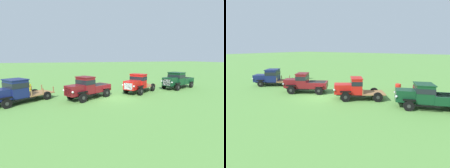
# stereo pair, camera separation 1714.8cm
# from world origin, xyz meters

# --- Properties ---
(ground_plane) EXTENTS (240.00, 240.00, 0.00)m
(ground_plane) POSITION_xyz_m (0.00, 0.00, 0.00)
(ground_plane) COLOR #5B9342
(vintage_truck_foreground_near) EXTENTS (5.64, 4.79, 2.13)m
(vintage_truck_foreground_near) POSITION_xyz_m (-8.65, 0.48, 1.13)
(vintage_truck_foreground_near) COLOR black
(vintage_truck_foreground_near) RESTS_ON ground
(vintage_truck_second_in_line) EXTENTS (4.91, 3.74, 2.18)m
(vintage_truck_second_in_line) POSITION_xyz_m (-2.26, 0.30, 1.11)
(vintage_truck_second_in_line) COLOR black
(vintage_truck_second_in_line) RESTS_ON ground
(vintage_truck_midrow_center) EXTENTS (4.98, 4.11, 2.14)m
(vintage_truck_midrow_center) POSITION_xyz_m (3.46, 1.17, 1.10)
(vintage_truck_midrow_center) COLOR black
(vintage_truck_midrow_center) RESTS_ON ground
(vintage_truck_far_side) EXTENTS (5.50, 3.52, 2.09)m
(vintage_truck_far_side) POSITION_xyz_m (9.74, 2.22, 1.09)
(vintage_truck_far_side) COLOR black
(vintage_truck_far_side) RESTS_ON ground
(oil_drum_beside_row) EXTENTS (0.60, 0.60, 0.80)m
(oil_drum_beside_row) POSITION_xyz_m (-8.21, 6.48, 0.40)
(oil_drum_beside_row) COLOR gold
(oil_drum_beside_row) RESTS_ON ground
(oil_drum_near_fence) EXTENTS (0.64, 0.64, 0.88)m
(oil_drum_near_fence) POSITION_xyz_m (6.16, 6.63, 0.44)
(oil_drum_near_fence) COLOR red
(oil_drum_near_fence) RESTS_ON ground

